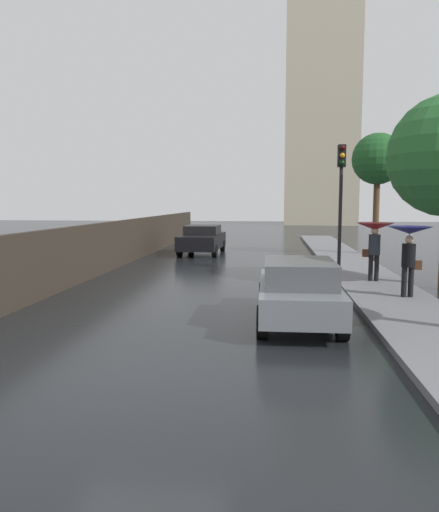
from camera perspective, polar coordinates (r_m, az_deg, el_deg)
The scene contains 8 objects.
ground at distance 7.68m, azimuth -9.08°, elevation -13.83°, with size 120.00×120.00×0.00m, color black.
car_grey_near_kerb at distance 10.86m, azimuth 9.05°, elevation -3.87°, with size 1.76×4.14×1.40m.
car_black_mid_road at distance 25.06m, azimuth -1.99°, elevation 1.94°, with size 2.02×4.50×1.43m.
pedestrian_with_umbrella_near at distance 16.26m, azimuth 17.40°, elevation 2.47°, with size 1.14×1.14×1.83m.
pedestrian_with_umbrella_far at distance 13.78m, azimuth 20.97°, elevation 1.69°, with size 1.14×1.14×1.85m.
traffic_light at distance 17.59m, azimuth 13.78°, elevation 7.92°, with size 0.26×0.39×4.41m.
street_tree_near at distance 24.94m, azimuth 17.72°, elevation 10.46°, with size 2.41×2.41×5.84m.
distant_tower at distance 59.85m, azimuth 11.77°, elevation 17.18°, with size 8.45×6.56×28.18m.
Camera 1 is at (1.92, -6.96, 2.63)m, focal length 34.82 mm.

